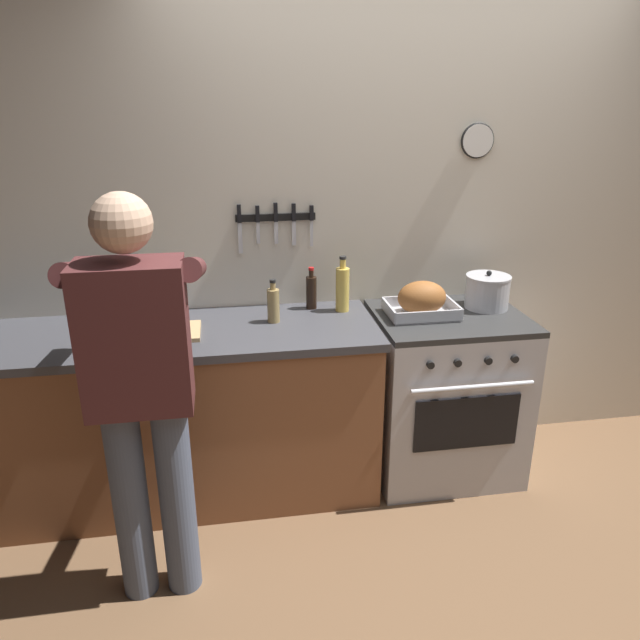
{
  "coord_description": "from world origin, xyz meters",
  "views": [
    {
      "loc": [
        -0.9,
        -1.74,
        1.96
      ],
      "look_at": [
        -0.48,
        0.85,
        0.97
      ],
      "focal_mm": 33.62,
      "sensor_mm": 36.0,
      "label": 1
    }
  ],
  "objects_px": {
    "roasting_pan": "(422,300)",
    "bottle_hot_sauce": "(154,310)",
    "bottle_olive_oil": "(124,302)",
    "bottle_soy_sauce": "(311,291)",
    "stove": "(444,393)",
    "cutting_board": "(161,333)",
    "bottle_dish_soap": "(150,302)",
    "bottle_vinegar": "(273,304)",
    "person_cook": "(141,382)",
    "stock_pot": "(487,292)",
    "bottle_cooking_oil": "(342,288)"
  },
  "relations": [
    {
      "from": "roasting_pan",
      "to": "person_cook",
      "type": "bearing_deg",
      "value": -153.31
    },
    {
      "from": "roasting_pan",
      "to": "stock_pot",
      "type": "distance_m",
      "value": 0.38
    },
    {
      "from": "bottle_olive_oil",
      "to": "bottle_cooking_oil",
      "type": "height_order",
      "value": "bottle_cooking_oil"
    },
    {
      "from": "bottle_cooking_oil",
      "to": "bottle_vinegar",
      "type": "distance_m",
      "value": 0.38
    },
    {
      "from": "cutting_board",
      "to": "stock_pot",
      "type": "bearing_deg",
      "value": 4.14
    },
    {
      "from": "roasting_pan",
      "to": "bottle_soy_sauce",
      "type": "bearing_deg",
      "value": 159.39
    },
    {
      "from": "bottle_dish_soap",
      "to": "stove",
      "type": "bearing_deg",
      "value": -7.2
    },
    {
      "from": "roasting_pan",
      "to": "bottle_vinegar",
      "type": "xyz_separation_m",
      "value": [
        -0.75,
        0.03,
        0.01
      ]
    },
    {
      "from": "bottle_dish_soap",
      "to": "bottle_cooking_oil",
      "type": "xyz_separation_m",
      "value": [
        0.97,
        -0.03,
        0.03
      ]
    },
    {
      "from": "roasting_pan",
      "to": "stove",
      "type": "bearing_deg",
      "value": -6.23
    },
    {
      "from": "roasting_pan",
      "to": "bottle_cooking_oil",
      "type": "xyz_separation_m",
      "value": [
        -0.38,
        0.14,
        0.04
      ]
    },
    {
      "from": "cutting_board",
      "to": "bottle_dish_soap",
      "type": "xyz_separation_m",
      "value": [
        -0.07,
        0.23,
        0.08
      ]
    },
    {
      "from": "bottle_cooking_oil",
      "to": "stock_pot",
      "type": "bearing_deg",
      "value": -5.54
    },
    {
      "from": "bottle_hot_sauce",
      "to": "bottle_vinegar",
      "type": "height_order",
      "value": "bottle_vinegar"
    },
    {
      "from": "stove",
      "to": "bottle_vinegar",
      "type": "distance_m",
      "value": 1.05
    },
    {
      "from": "stock_pot",
      "to": "bottle_dish_soap",
      "type": "distance_m",
      "value": 1.74
    },
    {
      "from": "bottle_olive_oil",
      "to": "bottle_soy_sauce",
      "type": "height_order",
      "value": "bottle_olive_oil"
    },
    {
      "from": "bottle_hot_sauce",
      "to": "stock_pot",
      "type": "bearing_deg",
      "value": 0.22
    },
    {
      "from": "bottle_olive_oil",
      "to": "bottle_vinegar",
      "type": "relative_size",
      "value": 1.28
    },
    {
      "from": "person_cook",
      "to": "bottle_cooking_oil",
      "type": "height_order",
      "value": "person_cook"
    },
    {
      "from": "bottle_hot_sauce",
      "to": "bottle_cooking_oil",
      "type": "relative_size",
      "value": 0.72
    },
    {
      "from": "roasting_pan",
      "to": "bottle_hot_sauce",
      "type": "xyz_separation_m",
      "value": [
        -1.32,
        0.06,
        0.0
      ]
    },
    {
      "from": "person_cook",
      "to": "bottle_hot_sauce",
      "type": "relative_size",
      "value": 7.94
    },
    {
      "from": "cutting_board",
      "to": "bottle_soy_sauce",
      "type": "xyz_separation_m",
      "value": [
        0.75,
        0.26,
        0.08
      ]
    },
    {
      "from": "cutting_board",
      "to": "person_cook",
      "type": "bearing_deg",
      "value": -92.08
    },
    {
      "from": "bottle_olive_oil",
      "to": "bottle_dish_soap",
      "type": "distance_m",
      "value": 0.13
    },
    {
      "from": "roasting_pan",
      "to": "bottle_hot_sauce",
      "type": "height_order",
      "value": "bottle_hot_sauce"
    },
    {
      "from": "cutting_board",
      "to": "bottle_hot_sauce",
      "type": "bearing_deg",
      "value": 108.52
    },
    {
      "from": "person_cook",
      "to": "bottle_dish_soap",
      "type": "xyz_separation_m",
      "value": [
        -0.05,
        0.83,
        0.04
      ]
    },
    {
      "from": "bottle_soy_sauce",
      "to": "cutting_board",
      "type": "bearing_deg",
      "value": -161.13
    },
    {
      "from": "bottle_dish_soap",
      "to": "bottle_cooking_oil",
      "type": "height_order",
      "value": "bottle_cooking_oil"
    },
    {
      "from": "bottle_olive_oil",
      "to": "bottle_hot_sauce",
      "type": "relative_size",
      "value": 1.33
    },
    {
      "from": "bottle_dish_soap",
      "to": "roasting_pan",
      "type": "bearing_deg",
      "value": -7.31
    },
    {
      "from": "person_cook",
      "to": "bottle_cooking_oil",
      "type": "relative_size",
      "value": 5.7
    },
    {
      "from": "roasting_pan",
      "to": "bottle_soy_sauce",
      "type": "height_order",
      "value": "bottle_soy_sauce"
    },
    {
      "from": "stock_pot",
      "to": "bottle_hot_sauce",
      "type": "relative_size",
      "value": 1.11
    },
    {
      "from": "bottle_soy_sauce",
      "to": "bottle_dish_soap",
      "type": "xyz_separation_m",
      "value": [
        -0.82,
        -0.03,
        -0.0
      ]
    },
    {
      "from": "bottle_olive_oil",
      "to": "stove",
      "type": "bearing_deg",
      "value": -4.54
    },
    {
      "from": "cutting_board",
      "to": "bottle_cooking_oil",
      "type": "bearing_deg",
      "value": 12.13
    },
    {
      "from": "stove",
      "to": "bottle_cooking_oil",
      "type": "bearing_deg",
      "value": 163.76
    },
    {
      "from": "person_cook",
      "to": "bottle_dish_soap",
      "type": "distance_m",
      "value": 0.83
    },
    {
      "from": "stock_pot",
      "to": "bottle_olive_oil",
      "type": "xyz_separation_m",
      "value": [
        -1.84,
        0.05,
        0.03
      ]
    },
    {
      "from": "stove",
      "to": "bottle_dish_soap",
      "type": "xyz_separation_m",
      "value": [
        -1.51,
        0.19,
        0.54
      ]
    },
    {
      "from": "bottle_soy_sauce",
      "to": "bottle_cooking_oil",
      "type": "height_order",
      "value": "bottle_cooking_oil"
    },
    {
      "from": "roasting_pan",
      "to": "bottle_vinegar",
      "type": "bearing_deg",
      "value": 177.46
    },
    {
      "from": "roasting_pan",
      "to": "bottle_soy_sauce",
      "type": "xyz_separation_m",
      "value": [
        -0.53,
        0.2,
        0.01
      ]
    },
    {
      "from": "stove",
      "to": "cutting_board",
      "type": "height_order",
      "value": "cutting_board"
    },
    {
      "from": "stock_pot",
      "to": "bottle_hot_sauce",
      "type": "bearing_deg",
      "value": -179.78
    },
    {
      "from": "bottle_soy_sauce",
      "to": "bottle_vinegar",
      "type": "height_order",
      "value": "bottle_soy_sauce"
    },
    {
      "from": "cutting_board",
      "to": "bottle_dish_soap",
      "type": "height_order",
      "value": "bottle_dish_soap"
    }
  ]
}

